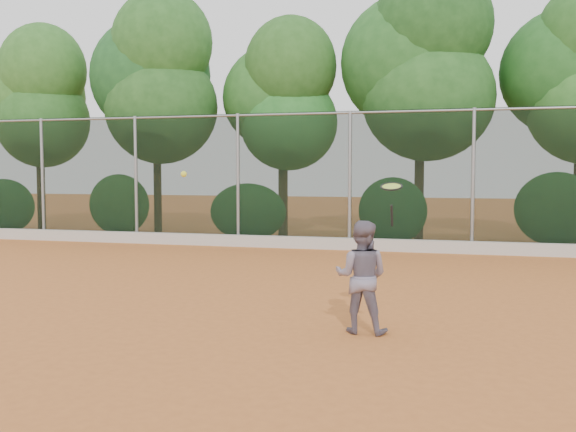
# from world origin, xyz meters

# --- Properties ---
(ground) EXTENTS (80.00, 80.00, 0.00)m
(ground) POSITION_xyz_m (0.00, 0.00, 0.00)
(ground) COLOR #BA652C
(ground) RESTS_ON ground
(concrete_curb) EXTENTS (24.00, 0.20, 0.30)m
(concrete_curb) POSITION_xyz_m (0.00, 6.82, 0.15)
(concrete_curb) COLOR #B9B5AC
(concrete_curb) RESTS_ON ground
(tennis_player) EXTENTS (0.70, 0.56, 1.38)m
(tennis_player) POSITION_xyz_m (1.57, -1.35, 0.69)
(tennis_player) COLOR slate
(tennis_player) RESTS_ON ground
(chainlink_fence) EXTENTS (24.09, 0.09, 3.50)m
(chainlink_fence) POSITION_xyz_m (-0.00, 7.00, 1.86)
(chainlink_fence) COLOR black
(chainlink_fence) RESTS_ON ground
(foliage_backdrop) EXTENTS (23.70, 3.63, 7.55)m
(foliage_backdrop) POSITION_xyz_m (-0.55, 8.98, 4.40)
(foliage_backdrop) COLOR #47291B
(foliage_backdrop) RESTS_ON ground
(tennis_racket) EXTENTS (0.27, 0.26, 0.53)m
(tennis_racket) POSITION_xyz_m (1.93, -1.44, 1.76)
(tennis_racket) COLOR black
(tennis_racket) RESTS_ON ground
(tennis_ball_in_flight) EXTENTS (0.07, 0.07, 0.07)m
(tennis_ball_in_flight) POSITION_xyz_m (-0.52, -1.92, 1.95)
(tennis_ball_in_flight) COLOR yellow
(tennis_ball_in_flight) RESTS_ON ground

